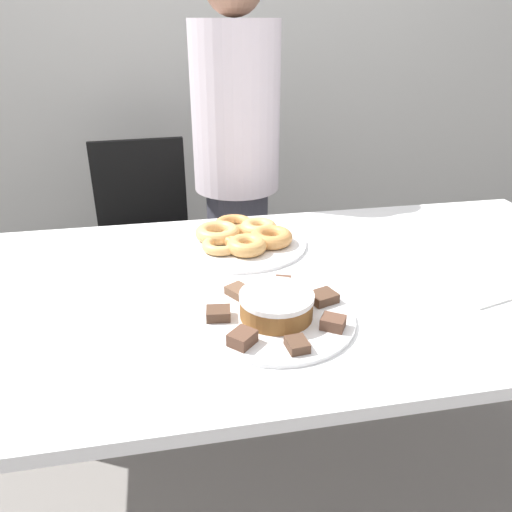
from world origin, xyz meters
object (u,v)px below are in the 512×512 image
at_px(office_chair_left, 148,255).
at_px(plate_donuts, 241,243).
at_px(frosted_cake, 276,305).
at_px(napkin, 483,290).
at_px(person_standing, 237,171).
at_px(plate_cake, 276,318).

distance_m(office_chair_left, plate_donuts, 0.81).
xyz_separation_m(frosted_cake, napkin, (0.53, 0.03, -0.04)).
distance_m(frosted_cake, napkin, 0.53).
height_order(frosted_cake, napkin, frosted_cake).
distance_m(plate_donuts, frosted_cake, 0.42).
xyz_separation_m(plate_donuts, frosted_cake, (0.01, -0.42, 0.03)).
distance_m(person_standing, frosted_cake, 0.94).
relative_size(person_standing, frosted_cake, 9.43).
bearing_deg(plate_donuts, napkin, -35.60).
bearing_deg(plate_donuts, plate_cake, -88.40).
relative_size(office_chair_left, napkin, 4.82).
xyz_separation_m(plate_donuts, napkin, (0.54, -0.39, -0.00)).
distance_m(plate_donuts, napkin, 0.67).
height_order(office_chair_left, napkin, office_chair_left).
bearing_deg(person_standing, frosted_cake, -93.43).
bearing_deg(napkin, plate_donuts, 144.40).
distance_m(person_standing, plate_cake, 0.94).
bearing_deg(plate_cake, person_standing, 86.57).
distance_m(person_standing, plate_donuts, 0.52).
height_order(person_standing, frosted_cake, person_standing).
bearing_deg(person_standing, plate_donuts, -97.51).
bearing_deg(napkin, office_chair_left, 128.52).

